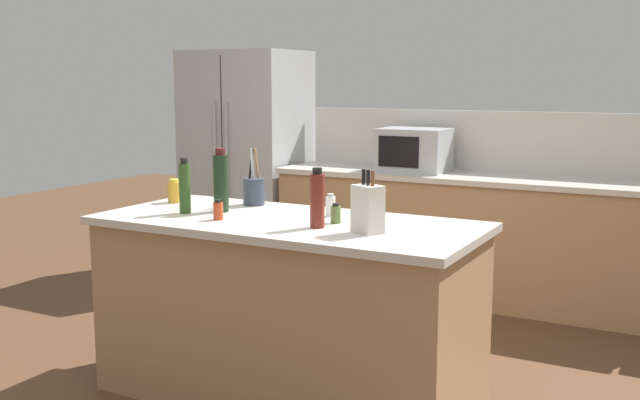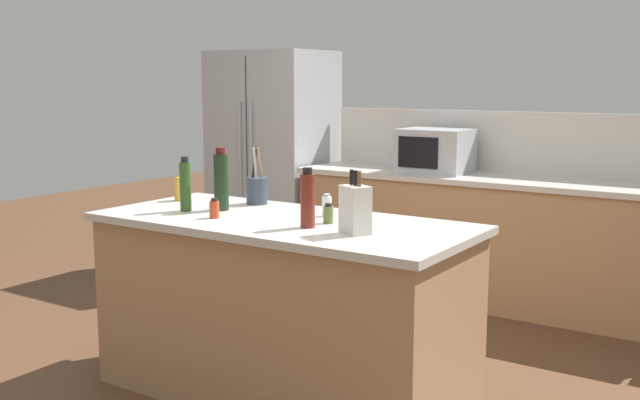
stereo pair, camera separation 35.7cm
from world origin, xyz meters
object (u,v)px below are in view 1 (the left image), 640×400
at_px(honey_jar, 174,191).
at_px(vinegar_bottle, 317,200).
at_px(knife_block, 368,209).
at_px(wine_bottle, 221,182).
at_px(refrigerator, 247,160).
at_px(utensil_crock, 254,190).
at_px(olive_oil_bottle, 185,187).
at_px(spice_jar_oregano, 336,214).
at_px(microwave, 414,150).
at_px(salt_shaker, 331,206).
at_px(spice_jar_paprika, 218,210).

bearing_deg(honey_jar, vinegar_bottle, -13.58).
relative_size(knife_block, wine_bottle, 0.86).
xyz_separation_m(refrigerator, utensil_crock, (1.36, -1.95, 0.08)).
relative_size(olive_oil_bottle, spice_jar_oregano, 2.96).
bearing_deg(microwave, wine_bottle, -96.34).
distance_m(salt_shaker, spice_jar_paprika, 0.57).
height_order(vinegar_bottle, spice_jar_paprika, vinegar_bottle).
relative_size(knife_block, salt_shaker, 2.49).
bearing_deg(wine_bottle, honey_jar, 164.04).
distance_m(salt_shaker, spice_jar_oregano, 0.19).
bearing_deg(vinegar_bottle, refrigerator, 130.18).
xyz_separation_m(utensil_crock, olive_oil_bottle, (-0.17, -0.39, 0.06)).
distance_m(utensil_crock, salt_shaker, 0.55).
bearing_deg(spice_jar_oregano, spice_jar_paprika, -160.17).
bearing_deg(utensil_crock, salt_shaker, -11.31).
bearing_deg(microwave, olive_oil_bottle, -99.44).
relative_size(refrigerator, spice_jar_oregano, 19.11).
xyz_separation_m(utensil_crock, spice_jar_paprika, (0.09, -0.46, -0.04)).
height_order(microwave, honey_jar, microwave).
distance_m(microwave, salt_shaker, 2.04).
distance_m(knife_block, olive_oil_bottle, 1.06).
distance_m(olive_oil_bottle, spice_jar_paprika, 0.29).
height_order(honey_jar, salt_shaker, honey_jar).
bearing_deg(knife_block, salt_shaker, 165.62).
relative_size(honey_jar, salt_shaker, 1.16).
relative_size(spice_jar_oregano, spice_jar_paprika, 0.97).
relative_size(olive_oil_bottle, spice_jar_paprika, 2.87).
relative_size(utensil_crock, vinegar_bottle, 1.12).
distance_m(honey_jar, vinegar_bottle, 1.10).
height_order(utensil_crock, vinegar_bottle, utensil_crock).
bearing_deg(wine_bottle, utensil_crock, 82.86).
distance_m(microwave, wine_bottle, 2.18).
height_order(salt_shaker, vinegar_bottle, vinegar_bottle).
bearing_deg(microwave, spice_jar_oregano, -78.42).
relative_size(microwave, wine_bottle, 1.53).
distance_m(honey_jar, salt_shaker, 0.99).
relative_size(utensil_crock, honey_jar, 2.37).
relative_size(microwave, olive_oil_bottle, 1.78).
xyz_separation_m(knife_block, vinegar_bottle, (-0.26, 0.00, 0.02)).
bearing_deg(spice_jar_oregano, knife_block, -31.36).
xyz_separation_m(microwave, olive_oil_bottle, (-0.38, -2.29, -0.03)).
height_order(refrigerator, honey_jar, refrigerator).
distance_m(vinegar_bottle, wine_bottle, 0.67).
distance_m(microwave, vinegar_bottle, 2.34).
distance_m(utensil_crock, honey_jar, 0.47).
bearing_deg(refrigerator, vinegar_bottle, -49.82).
xyz_separation_m(utensil_crock, vinegar_bottle, (0.63, -0.40, 0.05)).
height_order(olive_oil_bottle, spice_jar_paprika, olive_oil_bottle).
xyz_separation_m(spice_jar_oregano, wine_bottle, (-0.68, -0.00, 0.11)).
distance_m(knife_block, honey_jar, 1.36).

